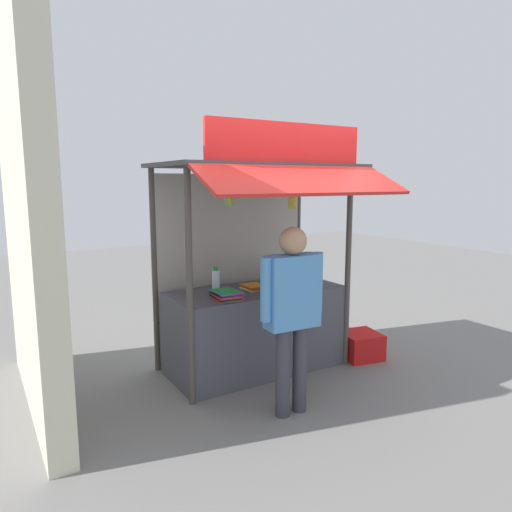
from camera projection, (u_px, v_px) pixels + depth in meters
ground_plane at (256, 368)px, 4.98m from camera, size 20.00×20.00×0.00m
stall_counter at (256, 329)px, 4.91m from camera, size 1.81×0.78×0.86m
stall_structure at (251, 225)px, 4.82m from camera, size 2.01×1.63×2.49m
water_bottle_rear_center at (216, 282)px, 4.61m from camera, size 0.08×0.08×0.27m
water_bottle_far_left at (285, 269)px, 5.35m from camera, size 0.06×0.06×0.23m
water_bottle_back_right at (263, 272)px, 5.20m from camera, size 0.07×0.07×0.24m
magazine_stack_center at (254, 287)px, 4.85m from camera, size 0.23×0.27×0.04m
magazine_stack_mid_left at (278, 289)px, 4.68m from camera, size 0.24×0.32×0.08m
magazine_stack_right at (227, 295)px, 4.42m from camera, size 0.27×0.30×0.08m
banana_bunch_rightmost at (229, 198)px, 3.99m from camera, size 0.10×0.10×0.25m
banana_bunch_leftmost at (293, 201)px, 4.34m from camera, size 0.10×0.10×0.30m
vendor_person at (292, 304)px, 3.87m from camera, size 0.61×0.23×1.61m
plastic_crate at (360, 345)px, 5.26m from camera, size 0.48×0.48×0.29m
neighbour_wall at (27, 224)px, 3.91m from camera, size 0.20×2.40×3.24m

